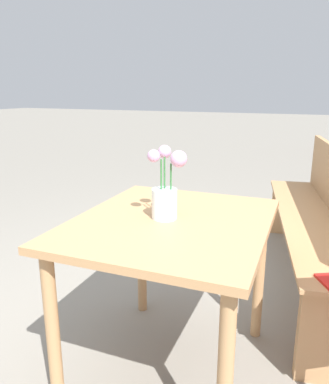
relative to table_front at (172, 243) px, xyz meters
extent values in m
plane|color=gray|center=(0.00, 0.00, -0.60)|extent=(40.00, 40.00, 0.00)
cube|color=tan|center=(0.00, 0.00, 0.09)|extent=(0.79, 0.92, 0.03)
cylinder|color=tan|center=(-0.30, -0.40, -0.26)|extent=(0.05, 0.05, 0.68)
cylinder|color=tan|center=(-0.33, 0.37, -0.26)|extent=(0.05, 0.05, 0.68)
cylinder|color=tan|center=(0.30, 0.40, -0.26)|extent=(0.05, 0.05, 0.68)
cylinder|color=silver|center=(-0.03, 0.00, 0.17)|extent=(0.10, 0.10, 0.12)
cylinder|color=silver|center=(-0.03, 0.00, 0.14)|extent=(0.09, 0.09, 0.07)
cylinder|color=#337038|center=(-0.01, 0.01, 0.22)|extent=(0.01, 0.01, 0.21)
sphere|color=#CC99C6|center=(0.02, 0.01, 0.35)|extent=(0.07, 0.07, 0.07)
cylinder|color=#337038|center=(-0.04, 0.01, 0.23)|extent=(0.01, 0.01, 0.24)
sphere|color=#CC99C6|center=(-0.05, 0.04, 0.37)|extent=(0.05, 0.05, 0.05)
cylinder|color=#337038|center=(-0.04, -0.01, 0.23)|extent=(0.01, 0.01, 0.23)
sphere|color=#CC99C6|center=(-0.06, -0.03, 0.36)|extent=(0.05, 0.05, 0.05)
cylinder|color=red|center=(0.58, 0.24, -0.39)|extent=(0.03, 0.03, 0.43)
cube|color=tan|center=(0.48, 1.07, -0.16)|extent=(0.74, 1.93, 0.02)
cube|color=tan|center=(0.30, 1.94, -0.39)|extent=(0.33, 0.13, 0.43)
camera|label=1|loc=(0.55, -1.31, 0.60)|focal=35.00mm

